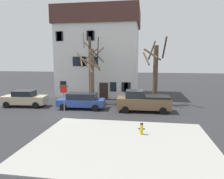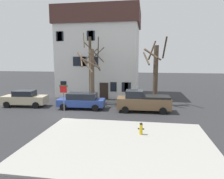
# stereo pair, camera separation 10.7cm
# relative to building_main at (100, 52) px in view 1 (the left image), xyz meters

# --- Properties ---
(ground_plane) EXTENTS (120.00, 120.00, 0.00)m
(ground_plane) POSITION_rel_building_main_xyz_m (-0.79, -11.95, -6.08)
(ground_plane) COLOR #2D2D30
(sidewalk_slab) EXTENTS (11.05, 8.70, 0.12)m
(sidewalk_slab) POSITION_rel_building_main_xyz_m (5.20, -17.68, -6.02)
(sidewalk_slab) COLOR #A8A59E
(sidewalk_slab) RESTS_ON ground_plane
(building_main) EXTENTS (11.29, 8.07, 11.95)m
(building_main) POSITION_rel_building_main_xyz_m (0.00, 0.00, 0.00)
(building_main) COLOR white
(building_main) RESTS_ON ground_plane
(tree_bare_near) EXTENTS (2.71, 3.24, 8.16)m
(tree_bare_near) POSITION_rel_building_main_xyz_m (0.20, -5.95, -1.86)
(tree_bare_near) COLOR #4C3D2D
(tree_bare_near) RESTS_ON ground_plane
(tree_bare_mid) EXTENTS (2.73, 2.35, 6.22)m
(tree_bare_mid) POSITION_rel_building_main_xyz_m (0.54, -7.01, -2.69)
(tree_bare_mid) COLOR brown
(tree_bare_mid) RESTS_ON ground_plane
(tree_bare_far) EXTENTS (2.58, 2.53, 7.50)m
(tree_bare_far) POSITION_rel_building_main_xyz_m (7.62, -6.03, -2.32)
(tree_bare_far) COLOR #4C3D2D
(tree_bare_far) RESTS_ON ground_plane
(car_beige_sedan) EXTENTS (4.79, 2.27, 1.75)m
(car_beige_sedan) POSITION_rel_building_main_xyz_m (-6.33, -9.37, -5.20)
(car_beige_sedan) COLOR #C6B793
(car_beige_sedan) RESTS_ON ground_plane
(car_blue_wagon) EXTENTS (4.87, 2.22, 1.65)m
(car_blue_wagon) POSITION_rel_building_main_xyz_m (0.09, -9.41, -5.21)
(car_blue_wagon) COLOR #2D4799
(car_blue_wagon) RESTS_ON ground_plane
(pickup_truck_brown) EXTENTS (5.24, 2.30, 2.08)m
(pickup_truck_brown) POSITION_rel_building_main_xyz_m (6.40, -9.51, -5.07)
(pickup_truck_brown) COLOR brown
(pickup_truck_brown) RESTS_ON ground_plane
(fire_hydrant) EXTENTS (0.42, 0.22, 0.81)m
(fire_hydrant) POSITION_rel_building_main_xyz_m (6.37, -16.16, -5.54)
(fire_hydrant) COLOR gold
(fire_hydrant) RESTS_ON sidewalk_slab
(street_sign_pole) EXTENTS (0.76, 0.07, 2.95)m
(street_sign_pole) POSITION_rel_building_main_xyz_m (-0.23, -13.28, -4.02)
(street_sign_pole) COLOR slate
(street_sign_pole) RESTS_ON ground_plane
(bicycle_leaning) EXTENTS (1.75, 0.07, 1.03)m
(bicycle_leaning) POSITION_rel_building_main_xyz_m (-7.27, -6.98, -5.71)
(bicycle_leaning) COLOR black
(bicycle_leaning) RESTS_ON ground_plane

